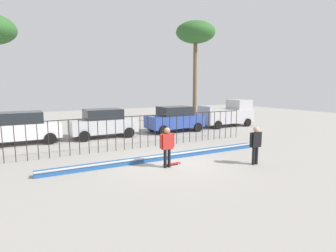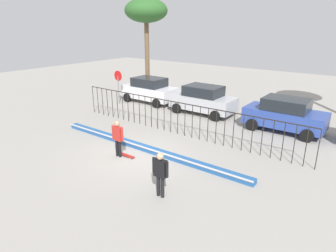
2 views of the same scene
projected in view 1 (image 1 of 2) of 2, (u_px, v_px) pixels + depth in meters
ground_plane at (171, 163)px, 12.25m from camera, size 60.00×60.00×0.00m
bowl_coping_ledge at (164, 157)px, 12.87m from camera, size 11.00×0.40×0.27m
perimeter_fence at (140, 128)px, 15.13m from camera, size 14.04×0.04×1.81m
skateboarder at (167, 144)px, 11.45m from camera, size 0.69×0.26×1.70m
skateboard at (172, 164)px, 11.91m from camera, size 0.80×0.20×0.07m
camera_operator at (256, 142)px, 11.89m from camera, size 0.68×0.25×1.68m
parked_car_white at (21, 128)px, 16.24m from camera, size 4.30×2.12×1.90m
parked_car_silver at (103, 123)px, 18.37m from camera, size 4.30×2.12×1.90m
parked_car_blue at (175, 119)px, 20.73m from camera, size 4.30×2.12×1.90m
pickup_truck at (228, 114)px, 23.57m from camera, size 4.70×2.12×2.24m
palm_tree_tall at (196, 34)px, 24.66m from camera, size 3.52×3.52×9.17m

